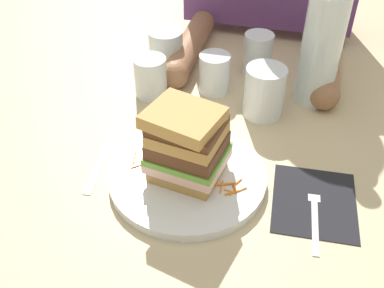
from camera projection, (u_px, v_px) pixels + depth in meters
ground_plane at (199, 171)px, 0.80m from camera, size 3.00×3.00×0.00m
main_plate at (188, 177)px, 0.78m from camera, size 0.27×0.27×0.02m
sandwich at (187, 144)px, 0.73m from camera, size 0.14×0.13×0.13m
carrot_shred_0 at (136, 166)px, 0.78m from camera, size 0.02×0.01×0.00m
carrot_shred_1 at (145, 161)px, 0.79m from camera, size 0.00×0.02×0.00m
carrot_shred_2 at (150, 155)px, 0.80m from camera, size 0.02×0.01×0.00m
carrot_shred_3 at (135, 157)px, 0.80m from camera, size 0.01×0.03×0.00m
carrot_shred_4 at (151, 164)px, 0.79m from camera, size 0.02×0.02×0.00m
carrot_shred_5 at (223, 184)px, 0.75m from camera, size 0.03×0.02×0.00m
carrot_shred_6 at (238, 191)px, 0.74m from camera, size 0.03×0.03×0.00m
carrot_shred_7 at (232, 193)px, 0.74m from camera, size 0.02×0.02×0.00m
carrot_shred_8 at (237, 183)px, 0.75m from camera, size 0.01×0.02×0.00m
carrot_shred_9 at (235, 188)px, 0.74m from camera, size 0.01×0.02×0.00m
carrot_shred_10 at (229, 191)px, 0.74m from camera, size 0.02×0.01×0.00m
carrot_shred_11 at (222, 187)px, 0.75m from camera, size 0.00×0.03×0.00m
napkin_dark at (314, 201)px, 0.74m from camera, size 0.14×0.16×0.00m
fork at (315, 210)px, 0.72m from camera, size 0.03×0.17×0.00m
knife at (102, 158)px, 0.83m from camera, size 0.04×0.20×0.00m
juice_glass at (264, 95)px, 0.91m from camera, size 0.08×0.08×0.10m
water_bottle at (322, 43)px, 0.89m from camera, size 0.08×0.08×0.29m
empty_tumbler_0 at (214, 73)px, 0.97m from camera, size 0.07×0.07×0.09m
empty_tumbler_1 at (166, 50)px, 1.04m from camera, size 0.08×0.08×0.09m
empty_tumbler_2 at (258, 54)px, 1.03m from camera, size 0.07×0.07×0.10m
empty_tumbler_3 at (151, 77)px, 0.96m from camera, size 0.07×0.07×0.09m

